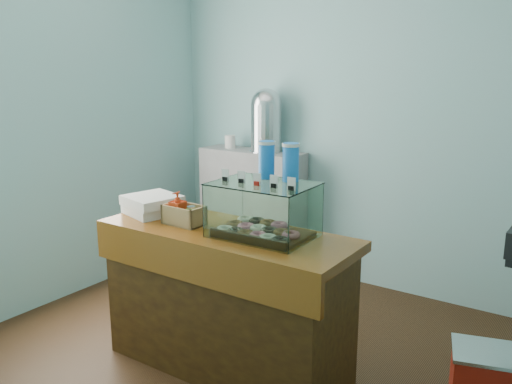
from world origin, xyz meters
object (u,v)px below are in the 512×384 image
Objects in this scene: counter at (226,299)px; coffee_urn at (266,119)px; display_case at (265,207)px; red_cooler at (490,382)px.

coffee_urn is (-0.75, 1.58, 0.94)m from counter.
display_case is at bearing 16.17° from counter.
display_case reaches higher than counter.
display_case is at bearing -56.72° from coffee_urn.
display_case is 1.84m from coffee_urn.
counter is at bearing -179.92° from red_cooler.
counter is 2.75× the size of display_case.
display_case is 1.19× the size of red_cooler.
coffee_urn reaches higher than counter.
red_cooler is (1.46, 0.44, -0.27)m from counter.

